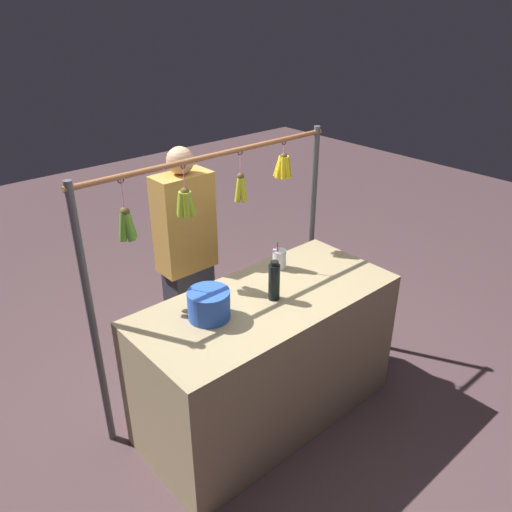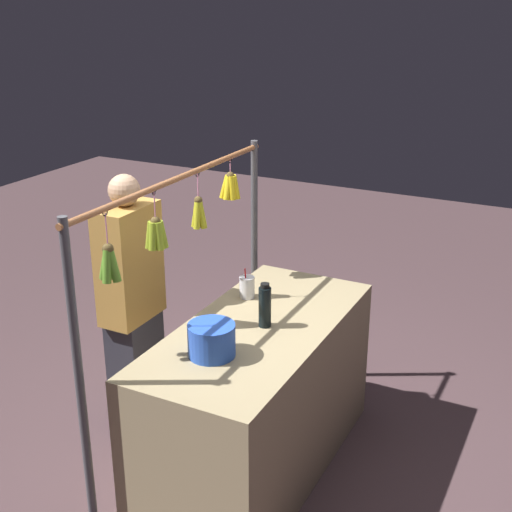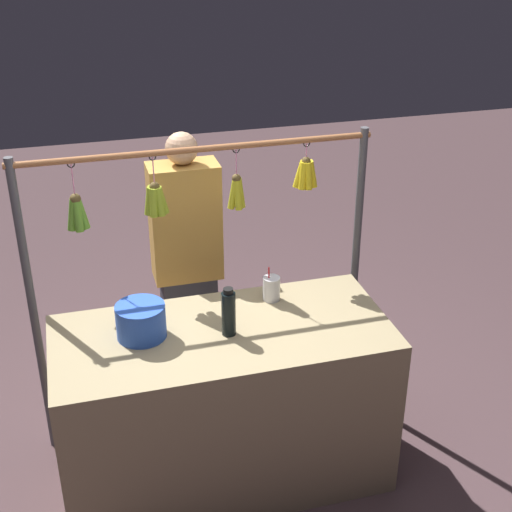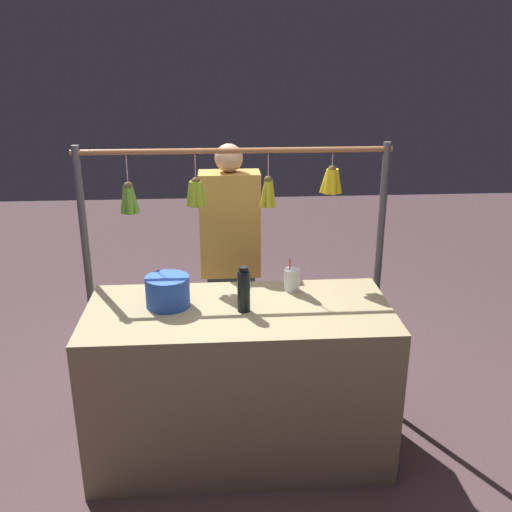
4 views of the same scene
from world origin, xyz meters
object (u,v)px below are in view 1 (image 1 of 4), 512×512
(vendor_person, at_px, (187,263))
(water_bottle, at_px, (274,281))
(drink_cup, at_px, (279,259))
(blue_bucket, at_px, (209,305))

(vendor_person, bearing_deg, water_bottle, 93.26)
(water_bottle, bearing_deg, vendor_person, -86.74)
(water_bottle, xyz_separation_m, vendor_person, (0.05, -0.84, -0.20))
(drink_cup, relative_size, vendor_person, 0.11)
(blue_bucket, height_order, vendor_person, vendor_person)
(blue_bucket, relative_size, drink_cup, 1.27)
(drink_cup, distance_m, vendor_person, 0.69)
(blue_bucket, bearing_deg, vendor_person, -115.38)
(water_bottle, relative_size, vendor_person, 0.15)
(water_bottle, xyz_separation_m, blue_bucket, (0.40, -0.09, -0.03))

